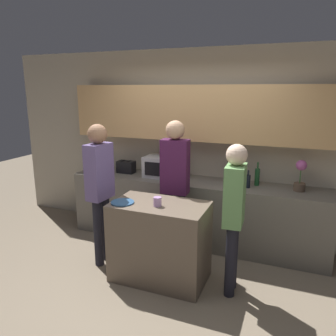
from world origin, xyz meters
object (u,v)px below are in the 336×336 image
object	(u,v)px
person_left	(100,182)
person_right	(175,177)
plate_on_island	(122,202)
person_center	(234,208)
bottle_3	(248,181)
bottle_4	(257,177)
potted_plant	(300,176)
toaster	(126,167)
bottle_1	(232,179)
bottle_2	(239,179)
cup_0	(157,202)
microwave	(163,167)
bottle_0	(228,175)

from	to	relation	value
person_left	person_right	xyz separation A→B (m)	(0.78, 0.50, 0.02)
plate_on_island	person_center	bearing A→B (deg)	8.34
bottle_3	bottle_4	xyz separation A→B (m)	(0.10, 0.15, 0.03)
person_left	bottle_4	bearing A→B (deg)	127.48
bottle_4	potted_plant	bearing A→B (deg)	-5.47
toaster	bottle_1	size ratio (longest dim) A/B	0.93
bottle_2	cup_0	world-z (taller)	bottle_2
microwave	bottle_0	distance (m)	0.94
microwave	person_left	bearing A→B (deg)	-110.58
bottle_0	bottle_1	world-z (taller)	bottle_0
potted_plant	bottle_4	size ratio (longest dim) A/B	1.26
microwave	bottle_0	bearing A→B (deg)	0.41
potted_plant	person_right	world-z (taller)	person_right
potted_plant	bottle_3	world-z (taller)	potted_plant
plate_on_island	person_left	world-z (taller)	person_left
plate_on_island	microwave	bearing A→B (deg)	91.18
person_left	microwave	bearing A→B (deg)	164.22
bottle_0	bottle_2	xyz separation A→B (m)	(0.16, -0.05, -0.02)
plate_on_island	bottle_4	bearing A→B (deg)	45.09
bottle_3	person_center	size ratio (longest dim) A/B	0.14
bottle_3	plate_on_island	bearing A→B (deg)	-136.32
microwave	bottle_1	size ratio (longest dim) A/B	1.86
bottle_0	bottle_4	bearing A→B (deg)	6.81
bottle_4	cup_0	xyz separation A→B (m)	(-0.89, -1.24, -0.06)
microwave	bottle_1	world-z (taller)	microwave
microwave	bottle_1	bearing A→B (deg)	-7.38
bottle_2	person_center	bearing A→B (deg)	-83.05
cup_0	person_right	distance (m)	0.65
plate_on_island	person_right	world-z (taller)	person_right
bottle_1	bottle_2	size ratio (longest dim) A/B	1.17
bottle_4	plate_on_island	xyz separation A→B (m)	(-1.29, -1.30, -0.10)
bottle_2	bottle_4	world-z (taller)	bottle_4
person_right	bottle_2	bearing A→B (deg)	-148.21
bottle_4	microwave	bearing A→B (deg)	-177.75
potted_plant	bottle_0	bearing A→B (deg)	179.67
bottle_0	cup_0	size ratio (longest dim) A/B	3.00
bottle_2	person_left	size ratio (longest dim) A/B	0.14
cup_0	toaster	bearing A→B (deg)	131.13
bottle_1	person_left	xyz separation A→B (m)	(-1.42, -0.91, 0.05)
toaster	bottle_3	xyz separation A→B (m)	(1.84, -0.10, -0.00)
microwave	toaster	bearing A→B (deg)	179.86
potted_plant	bottle_2	size ratio (longest dim) A/B	1.65
potted_plant	plate_on_island	distance (m)	2.21
plate_on_island	person_center	distance (m)	1.22
bottle_1	bottle_4	xyz separation A→B (m)	(0.30, 0.18, 0.01)
microwave	bottle_2	distance (m)	1.11
bottle_2	bottle_3	xyz separation A→B (m)	(0.12, -0.06, -0.00)
toaster	bottle_0	size ratio (longest dim) A/B	0.86
potted_plant	cup_0	size ratio (longest dim) A/B	3.90
bottle_0	bottle_2	size ratio (longest dim) A/B	1.27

